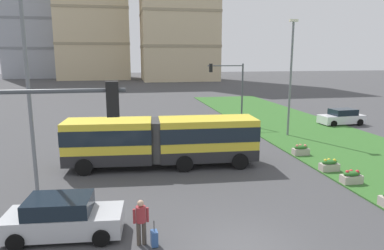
% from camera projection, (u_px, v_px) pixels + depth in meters
% --- Properties ---
extents(ground_plane, '(260.00, 260.00, 0.00)m').
position_uv_depth(ground_plane, '(244.00, 247.00, 12.87)').
color(ground_plane, '#424244').
extents(grass_median, '(10.00, 70.00, 0.08)m').
position_uv_depth(grass_median, '(363.00, 154.00, 24.78)').
color(grass_median, '#336628').
rests_on(grass_median, ground_plane).
extents(articulated_bus, '(11.99, 3.50, 3.00)m').
position_uv_depth(articulated_bus, '(162.00, 141.00, 21.95)').
color(articulated_bus, yellow).
rests_on(articulated_bus, ground).
extents(car_silver_hatch, '(4.54, 2.34, 1.58)m').
position_uv_depth(car_silver_hatch, '(63.00, 218.00, 13.55)').
color(car_silver_hatch, '#B7BABF').
rests_on(car_silver_hatch, ground).
extents(car_white_van, '(4.51, 2.26, 1.58)m').
position_uv_depth(car_white_van, '(342.00, 117.00, 35.35)').
color(car_white_van, silver).
rests_on(car_white_van, ground).
extents(pedestrian_crossing, '(0.58, 0.36, 1.74)m').
position_uv_depth(pedestrian_crossing, '(141.00, 219.00, 12.88)').
color(pedestrian_crossing, '#4C4238').
rests_on(pedestrian_crossing, ground).
extents(rolling_suitcase, '(0.27, 0.38, 0.97)m').
position_uv_depth(rolling_suitcase, '(154.00, 238.00, 12.91)').
color(rolling_suitcase, '#335693').
rests_on(rolling_suitcase, ground).
extents(flower_planter_1, '(1.10, 0.56, 0.74)m').
position_uv_depth(flower_planter_1, '(351.00, 177.00, 19.05)').
color(flower_planter_1, '#B7AD9E').
rests_on(flower_planter_1, grass_median).
extents(flower_planter_2, '(1.10, 0.56, 0.74)m').
position_uv_depth(flower_planter_2, '(329.00, 165.00, 21.09)').
color(flower_planter_2, '#B7AD9E').
rests_on(flower_planter_2, grass_median).
extents(flower_planter_3, '(1.10, 0.56, 0.74)m').
position_uv_depth(flower_planter_3, '(301.00, 150.00, 24.46)').
color(flower_planter_3, '#B7AD9E').
rests_on(flower_planter_3, grass_median).
extents(traffic_light_near_left, '(3.54, 0.28, 6.29)m').
position_uv_depth(traffic_light_near_left, '(22.00, 172.00, 7.94)').
color(traffic_light_near_left, '#474C51').
rests_on(traffic_light_near_left, ground).
extents(traffic_light_far_right, '(3.59, 0.28, 6.04)m').
position_uv_depth(traffic_light_far_right, '(231.00, 83.00, 34.42)').
color(traffic_light_far_right, '#474C51').
rests_on(traffic_light_far_right, ground).
extents(streetlight_left, '(0.70, 0.28, 10.05)m').
position_uv_depth(streetlight_left, '(28.00, 85.00, 16.70)').
color(streetlight_left, slate).
rests_on(streetlight_left, ground).
extents(streetlight_median, '(0.70, 0.28, 9.70)m').
position_uv_depth(streetlight_median, '(291.00, 74.00, 29.55)').
color(streetlight_median, slate).
rests_on(streetlight_median, ground).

